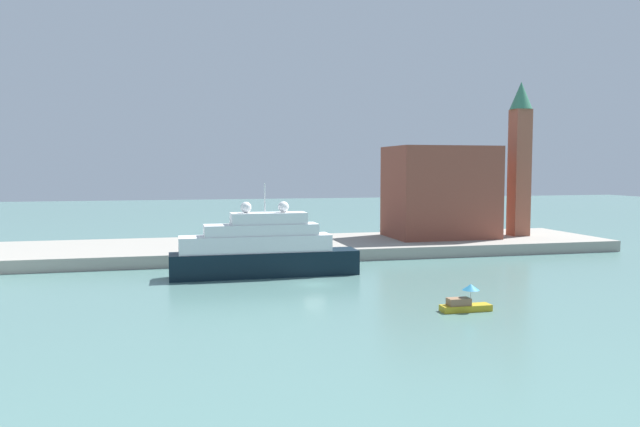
{
  "coord_description": "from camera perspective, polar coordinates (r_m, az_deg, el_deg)",
  "views": [
    {
      "loc": [
        -16.06,
        -69.59,
        13.69
      ],
      "look_at": [
        2.09,
        6.0,
        7.9
      ],
      "focal_mm": 34.58,
      "sensor_mm": 36.0,
      "label": 1
    }
  ],
  "objects": [
    {
      "name": "person_figure",
      "position": [
        91.71,
        -7.22,
        -2.71
      ],
      "size": [
        0.36,
        0.36,
        1.8
      ],
      "color": "#334C8C",
      "rests_on": "quay_dock"
    },
    {
      "name": "parked_car",
      "position": [
        95.78,
        -9.98,
        -2.6
      ],
      "size": [
        4.56,
        1.74,
        1.35
      ],
      "color": "silver",
      "rests_on": "quay_dock"
    },
    {
      "name": "mooring_bollard",
      "position": [
        89.57,
        -2.1,
        -3.15
      ],
      "size": [
        0.48,
        0.48,
        0.74
      ],
      "primitive_type": "cylinder",
      "color": "black",
      "rests_on": "quay_dock"
    },
    {
      "name": "ground",
      "position": [
        72.72,
        -0.5,
        -6.59
      ],
      "size": [
        400.0,
        400.0,
        0.0
      ],
      "primitive_type": "plane",
      "color": "slate"
    },
    {
      "name": "harbor_building",
      "position": [
        107.61,
        11.05,
        1.97
      ],
      "size": [
        17.33,
        12.32,
        15.53
      ],
      "primitive_type": "cube",
      "color": "brown",
      "rests_on": "quay_dock"
    },
    {
      "name": "small_motorboat",
      "position": [
        60.99,
        13.29,
        -8.0
      ],
      "size": [
        4.92,
        1.64,
        2.59
      ],
      "color": "#B7991E",
      "rests_on": "ground"
    },
    {
      "name": "large_yacht",
      "position": [
        78.24,
        -5.34,
        -3.42
      ],
      "size": [
        23.72,
        4.32,
        11.75
      ],
      "color": "black",
      "rests_on": "ground"
    },
    {
      "name": "bell_tower",
      "position": [
        113.44,
        18.01,
        5.4
      ],
      "size": [
        3.87,
        3.87,
        26.78
      ],
      "color": "#93513D",
      "rests_on": "quay_dock"
    },
    {
      "name": "quay_dock",
      "position": [
        98.86,
        -4.04,
        -3.19
      ],
      "size": [
        110.0,
        22.21,
        1.78
      ],
      "primitive_type": "cube",
      "color": "gray",
      "rests_on": "ground"
    }
  ]
}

